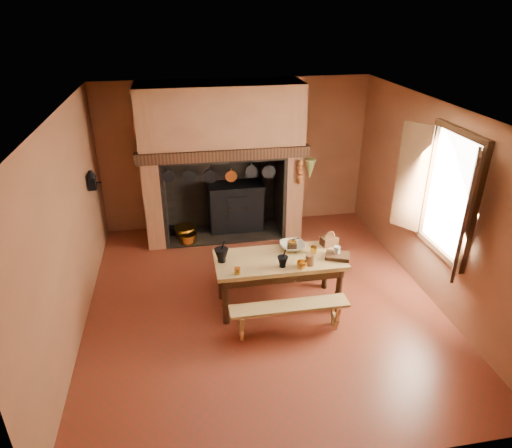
{
  "coord_description": "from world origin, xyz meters",
  "views": [
    {
      "loc": [
        -1.05,
        -5.47,
        4.0
      ],
      "look_at": [
        -0.04,
        0.3,
        1.13
      ],
      "focal_mm": 32.0,
      "sensor_mm": 36.0,
      "label": 1
    }
  ],
  "objects_px": {
    "bench_front": "(289,312)",
    "mixing_bowl": "(292,246)",
    "wicker_basket": "(329,240)",
    "work_table": "(279,266)",
    "coffee_grinder": "(292,246)",
    "iron_range": "(236,206)"
  },
  "relations": [
    {
      "from": "bench_front",
      "to": "coffee_grinder",
      "type": "distance_m",
      "value": 1.0
    },
    {
      "from": "work_table",
      "to": "coffee_grinder",
      "type": "bearing_deg",
      "value": 38.84
    },
    {
      "from": "coffee_grinder",
      "to": "wicker_basket",
      "type": "xyz_separation_m",
      "value": [
        0.58,
        0.07,
        -0.0
      ]
    },
    {
      "from": "bench_front",
      "to": "mixing_bowl",
      "type": "xyz_separation_m",
      "value": [
        0.24,
        0.86,
        0.49
      ]
    },
    {
      "from": "work_table",
      "to": "wicker_basket",
      "type": "xyz_separation_m",
      "value": [
        0.8,
        0.25,
        0.2
      ]
    },
    {
      "from": "work_table",
      "to": "coffee_grinder",
      "type": "xyz_separation_m",
      "value": [
        0.23,
        0.18,
        0.2
      ]
    },
    {
      "from": "bench_front",
      "to": "mixing_bowl",
      "type": "height_order",
      "value": "mixing_bowl"
    },
    {
      "from": "mixing_bowl",
      "to": "wicker_basket",
      "type": "xyz_separation_m",
      "value": [
        0.56,
        0.03,
        0.03
      ]
    },
    {
      "from": "work_table",
      "to": "coffee_grinder",
      "type": "relative_size",
      "value": 9.0
    },
    {
      "from": "wicker_basket",
      "to": "bench_front",
      "type": "bearing_deg",
      "value": -145.74
    },
    {
      "from": "wicker_basket",
      "to": "coffee_grinder",
      "type": "bearing_deg",
      "value": 173.19
    },
    {
      "from": "coffee_grinder",
      "to": "mixing_bowl",
      "type": "height_order",
      "value": "coffee_grinder"
    },
    {
      "from": "work_table",
      "to": "wicker_basket",
      "type": "distance_m",
      "value": 0.86
    },
    {
      "from": "bench_front",
      "to": "coffee_grinder",
      "type": "bearing_deg",
      "value": 74.64
    },
    {
      "from": "work_table",
      "to": "bench_front",
      "type": "height_order",
      "value": "work_table"
    },
    {
      "from": "iron_range",
      "to": "bench_front",
      "type": "relative_size",
      "value": 1.01
    },
    {
      "from": "work_table",
      "to": "iron_range",
      "type": "bearing_deg",
      "value": 95.92
    },
    {
      "from": "mixing_bowl",
      "to": "wicker_basket",
      "type": "distance_m",
      "value": 0.56
    },
    {
      "from": "mixing_bowl",
      "to": "bench_front",
      "type": "bearing_deg",
      "value": -105.74
    },
    {
      "from": "mixing_bowl",
      "to": "wicker_basket",
      "type": "height_order",
      "value": "wicker_basket"
    },
    {
      "from": "work_table",
      "to": "mixing_bowl",
      "type": "xyz_separation_m",
      "value": [
        0.24,
        0.22,
        0.17
      ]
    },
    {
      "from": "mixing_bowl",
      "to": "work_table",
      "type": "bearing_deg",
      "value": -137.3
    }
  ]
}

